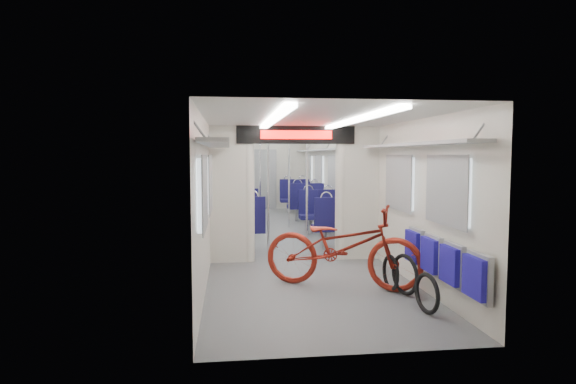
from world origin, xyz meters
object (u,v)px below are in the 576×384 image
object	(u,v)px
stanchion_far_left	(260,182)
bicycle	(342,246)
seat_bay_far_right	(300,197)
bike_hoop_a	(427,296)
flip_bench	(441,260)
seat_bay_near_right	(327,215)
seat_bay_far_left	(236,200)
stanchion_near_right	(307,190)
seat_bay_near_left	(239,215)
bike_hoop_b	(405,276)
bike_hoop_c	(391,274)
stanchion_near_left	(268,191)
stanchion_far_right	(289,182)

from	to	relation	value
stanchion_far_left	bicycle	bearing A→B (deg)	-82.04
seat_bay_far_right	bike_hoop_a	bearing A→B (deg)	-88.91
flip_bench	seat_bay_far_right	xyz separation A→B (m)	(-0.42, 8.56, -0.00)
seat_bay_near_right	seat_bay_far_left	xyz separation A→B (m)	(-1.87, 3.48, -0.00)
flip_bench	stanchion_far_left	size ratio (longest dim) A/B	0.91
stanchion_near_right	stanchion_far_left	distance (m)	2.95
seat_bay_near_left	bike_hoop_b	bearing A→B (deg)	-63.44
bike_hoop_c	stanchion_near_right	size ratio (longest dim) A/B	0.21
seat_bay_near_left	stanchion_near_right	size ratio (longest dim) A/B	0.99
flip_bench	stanchion_near_right	bearing A→B (deg)	105.59
seat_bay_far_right	stanchion_near_right	xyz separation A→B (m)	(-0.60, -4.92, 0.57)
bike_hoop_c	seat_bay_far_right	world-z (taller)	seat_bay_far_right
bike_hoop_a	stanchion_near_left	distance (m)	4.02
bike_hoop_a	bike_hoop_c	size ratio (longest dim) A/B	0.98
bicycle	stanchion_near_left	distance (m)	2.60
stanchion_near_right	stanchion_far_left	world-z (taller)	same
seat_bay_far_left	seat_bay_near_right	bearing A→B (deg)	-61.76
stanchion_near_left	stanchion_far_left	size ratio (longest dim) A/B	1.00
bike_hoop_a	stanchion_far_left	bearing A→B (deg)	102.36
flip_bench	bike_hoop_c	world-z (taller)	flip_bench
seat_bay_far_left	seat_bay_near_left	bearing A→B (deg)	-90.00
seat_bay_far_right	stanchion_far_right	xyz separation A→B (m)	(-0.58, -2.00, 0.57)
seat_bay_far_right	seat_bay_near_right	bearing A→B (deg)	-90.00
bicycle	bike_hoop_c	xyz separation A→B (m)	(0.61, -0.23, -0.35)
flip_bench	bike_hoop_c	size ratio (longest dim) A/B	4.30
bike_hoop_a	seat_bay_near_left	xyz separation A→B (m)	(-2.04, 4.86, 0.36)
seat_bay_far_left	bike_hoop_b	bearing A→B (deg)	-74.77
bike_hoop_c	seat_bay_far_right	size ratio (longest dim) A/B	0.21
bike_hoop_c	stanchion_far_left	bearing A→B (deg)	103.52
bike_hoop_c	seat_bay_far_left	world-z (taller)	seat_bay_far_left
seat_bay_far_right	stanchion_near_right	world-z (taller)	stanchion_near_right
seat_bay_far_left	stanchion_far_left	size ratio (longest dim) A/B	0.92
stanchion_far_right	bike_hoop_b	bearing A→B (deg)	-82.76
bike_hoop_c	stanchion_far_left	distance (m)	5.97
bike_hoop_c	stanchion_near_left	xyz separation A→B (m)	(-1.43, 2.63, 0.93)
bike_hoop_a	stanchion_near_right	size ratio (longest dim) A/B	0.21
seat_bay_near_right	stanchion_far_left	distance (m)	2.38
bike_hoop_c	seat_bay_near_left	distance (m)	4.35
seat_bay_far_right	stanchion_far_left	bearing A→B (deg)	-122.48
seat_bay_far_left	stanchion_near_left	bearing A→B (deg)	-83.71
stanchion_near_right	stanchion_far_left	bearing A→B (deg)	103.79
bicycle	seat_bay_near_right	size ratio (longest dim) A/B	1.00
stanchion_far_right	bicycle	bearing A→B (deg)	-89.54
seat_bay_far_right	stanchion_near_left	distance (m)	5.36
bike_hoop_a	stanchion_far_right	bearing A→B (deg)	96.30
seat_bay_far_right	stanchion_near_left	world-z (taller)	stanchion_near_left
seat_bay_far_right	stanchion_near_left	bearing A→B (deg)	-104.72
bike_hoop_b	seat_bay_far_left	distance (m)	7.82
seat_bay_near_left	stanchion_near_left	world-z (taller)	stanchion_near_left
seat_bay_far_right	stanchion_near_left	xyz separation A→B (m)	(-1.35, -5.15, 0.57)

